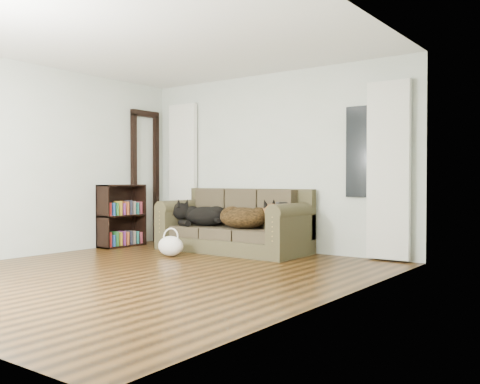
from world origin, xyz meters
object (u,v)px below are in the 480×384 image
Objects in this scene: sofa at (232,220)px; dog_shepherd at (246,218)px; dog_black_lab at (203,217)px; bookshelf at (122,214)px; tote_bag at (171,244)px.

dog_shepherd is (0.27, -0.03, 0.04)m from sofa.
bookshelf is (-1.23, -0.49, 0.02)m from dog_black_lab.
bookshelf is (-2.02, -0.50, 0.01)m from dog_shepherd.
dog_black_lab is 1.87× the size of tote_bag.
dog_shepherd is 2.00× the size of tote_bag.
dog_black_lab is at bearing -175.71° from sofa.
tote_bag is at bearing -14.16° from bookshelf.
sofa is 1.83m from bookshelf.
tote_bag is 1.45m from bookshelf.
bookshelf is at bearing 12.88° from dog_shepherd.
bookshelf reaches higher than dog_black_lab.
bookshelf is (-1.36, 0.34, 0.34)m from tote_bag.
sofa is 0.99m from tote_bag.
dog_black_lab is 1.33m from bookshelf.
sofa is 0.28m from dog_shepherd.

